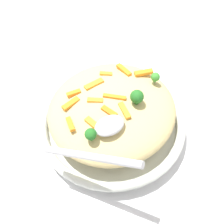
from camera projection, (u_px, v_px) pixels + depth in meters
name	position (u px, v px, depth m)	size (l,w,h in m)	color
ground_plane	(112.00, 129.00, 0.63)	(2.40, 2.40, 0.00)	silver
serving_bowl	(112.00, 123.00, 0.61)	(0.31, 0.31, 0.04)	silver
pasta_mound	(112.00, 110.00, 0.57)	(0.26, 0.24, 0.07)	#D1BA7A
carrot_piece_0	(124.00, 70.00, 0.59)	(0.04, 0.01, 0.01)	orange
carrot_piece_1	(71.00, 104.00, 0.54)	(0.04, 0.01, 0.01)	orange
carrot_piece_2	(94.00, 84.00, 0.57)	(0.04, 0.01, 0.01)	orange
carrot_piece_3	(95.00, 100.00, 0.54)	(0.03, 0.01, 0.01)	orange
carrot_piece_4	(124.00, 111.00, 0.53)	(0.04, 0.01, 0.01)	orange
carrot_piece_5	(114.00, 97.00, 0.54)	(0.04, 0.01, 0.01)	orange
carrot_piece_6	(106.00, 74.00, 0.59)	(0.03, 0.01, 0.01)	orange
carrot_piece_7	(74.00, 93.00, 0.56)	(0.03, 0.01, 0.01)	orange
carrot_piece_8	(95.00, 126.00, 0.51)	(0.04, 0.01, 0.01)	orange
carrot_piece_9	(144.00, 73.00, 0.59)	(0.04, 0.01, 0.01)	orange
carrot_piece_10	(109.00, 111.00, 0.52)	(0.03, 0.01, 0.01)	orange
carrot_piece_11	(70.00, 124.00, 0.52)	(0.03, 0.01, 0.01)	orange
broccoli_floret_0	(91.00, 134.00, 0.49)	(0.02, 0.02, 0.03)	#205B1C
broccoli_floret_1	(156.00, 78.00, 0.57)	(0.02, 0.02, 0.02)	#377928
broccoli_floret_2	(137.00, 97.00, 0.53)	(0.03, 0.03, 0.03)	#205B1C
serving_spoon	(103.00, 136.00, 0.48)	(0.15, 0.14, 0.08)	#B7B7BC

